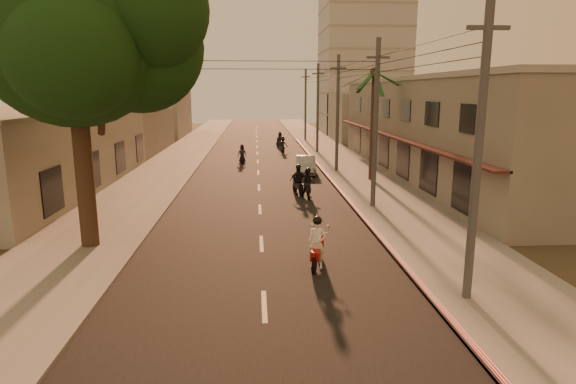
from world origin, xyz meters
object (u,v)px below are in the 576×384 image
Objects in this scene: broadleaf_tree at (84,32)px; scooter_mid_a at (308,184)px; palm_tree at (374,78)px; scooter_far_a at (242,155)px; scooter_red at (317,245)px; parked_car at (306,165)px; scooter_far_c at (280,140)px; scooter_far_b at (283,145)px; scooter_mid_b at (298,181)px.

broadleaf_tree reaches higher than scooter_mid_a.
palm_tree is 14.66m from scooter_far_a.
scooter_far_a is at bearing 113.61° from scooter_red.
broadleaf_tree is 1.48× the size of palm_tree.
palm_tree is 4.37× the size of scooter_mid_a.
parked_car is 2.45× the size of scooter_far_c.
scooter_far_a is at bearing -130.00° from scooter_far_c.
scooter_mid_b is at bearing -96.51° from scooter_far_b.
scooter_red is 38.25m from scooter_far_c.
scooter_mid_b is at bearing 46.67° from broadleaf_tree.
palm_tree is 8.43m from parked_car.
scooter_mid_a is 26.60m from scooter_far_c.
scooter_far_c is at bearing 84.62° from scooter_far_b.
parked_car is at bearing -47.53° from scooter_far_a.
scooter_mid_a is 1.08× the size of scooter_far_b.
broadleaf_tree is 7.06× the size of scooter_far_a.
scooter_mid_b is at bearing 104.32° from scooter_red.
scooter_far_a is (-4.30, 14.52, -0.08)m from scooter_mid_a.
palm_tree is at bearing 49.49° from scooter_mid_a.
broadleaf_tree reaches higher than scooter_far_b.
scooter_mid_a is 1.09× the size of scooter_far_a.
broadleaf_tree is at bearing -112.81° from scooter_far_b.
parked_car is at bearing -91.45° from scooter_far_b.
scooter_far_a is 12.72m from scooter_far_c.
scooter_far_c is (0.64, 38.24, -0.06)m from scooter_red.
broadleaf_tree is at bearing -126.40° from scooter_far_c.
broadleaf_tree is at bearing -100.26° from scooter_far_a.
scooter_mid_a reaches higher than scooter_far_b.
scooter_mid_a is 0.99× the size of scooter_mid_b.
scooter_mid_a is at bearing -89.80° from parked_car.
scooter_far_c is (9.22, 35.21, -7.68)m from broadleaf_tree.
scooter_far_c is (3.99, 12.08, 0.05)m from scooter_far_a.
broadleaf_tree reaches higher than scooter_mid_b.
palm_tree is 4.22× the size of scooter_red.
scooter_far_c reaches higher than scooter_far_b.
broadleaf_tree is 15.20m from scooter_mid_b.
scooter_far_c is at bearing 105.35° from scooter_red.
scooter_far_c is at bearing 75.32° from broadleaf_tree.
scooter_mid_a is (-5.07, -5.25, -6.32)m from palm_tree.
palm_tree reaches higher than scooter_far_a.
scooter_far_b is at bearing 63.45° from scooter_far_a.
palm_tree is 4.75× the size of scooter_far_b.
scooter_mid_a is (0.95, 11.64, -0.03)m from scooter_red.
parked_car is at bearing -108.36° from scooter_far_c.
parked_car is at bearing 68.36° from scooter_mid_b.
scooter_mid_b is 7.64m from parked_car.
palm_tree reaches higher than scooter_mid_b.
scooter_red is at bearing -80.20° from scooter_far_a.
scooter_red is at bearing -112.67° from scooter_far_c.
palm_tree is at bearing 25.37° from scooter_mid_b.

